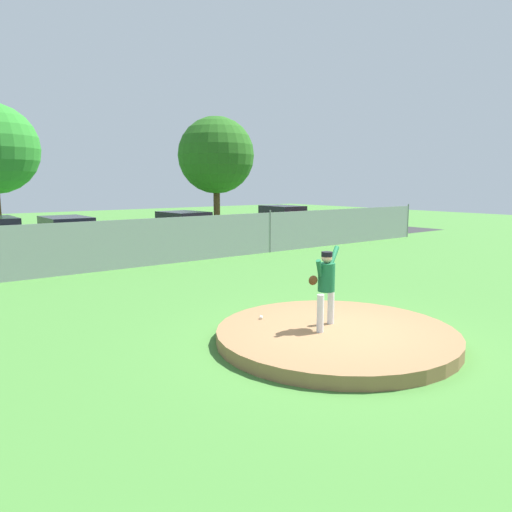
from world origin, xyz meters
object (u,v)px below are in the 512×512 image
parked_car_navy (67,237)px  parked_car_burgundy (184,230)px  traffic_cone_orange (125,241)px  pitcher_youth (326,281)px  baseball (261,317)px  parked_car_red (282,222)px

parked_car_navy → parked_car_burgundy: (5.36, -0.17, 0.00)m
traffic_cone_orange → parked_car_navy: bearing=-155.6°
pitcher_youth → traffic_cone_orange: (2.46, 15.45, -0.89)m
parked_car_navy → parked_car_burgundy: parked_car_burgundy is taller
baseball → parked_car_navy: 12.86m
parked_car_navy → parked_car_burgundy: 5.36m
pitcher_youth → parked_car_red: bearing=51.8°
parked_car_red → parked_car_burgundy: bearing=-179.0°
pitcher_youth → parked_car_navy: 14.09m
parked_car_navy → parked_car_red: size_ratio=1.03×
traffic_cone_orange → pitcher_youth: bearing=-99.1°
baseball → parked_car_red: parked_car_red is taller
parked_car_red → pitcher_youth: bearing=-128.2°
traffic_cone_orange → parked_car_red: bearing=-9.5°
pitcher_youth → baseball: (-0.59, 1.22, -0.87)m
pitcher_youth → parked_car_red: pitcher_youth is taller
baseball → parked_car_navy: bearing=89.9°
baseball → traffic_cone_orange: 14.55m
pitcher_youth → baseball: size_ratio=21.01×
baseball → parked_car_red: 17.29m
parked_car_red → traffic_cone_orange: 8.71m
baseball → parked_car_red: (11.63, 12.79, 0.54)m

